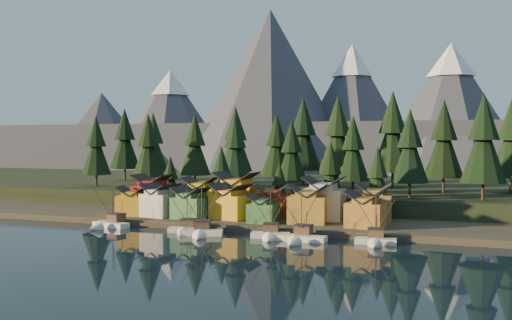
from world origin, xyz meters
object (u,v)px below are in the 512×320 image
(boat_0, at_px, (108,218))
(house_front_1, at_px, (160,199))
(boat_5, at_px, (299,232))
(house_back_1, at_px, (201,194))
(boat_6, at_px, (375,234))
(boat_3, at_px, (201,226))
(house_front_0, at_px, (133,200))
(boat_2, at_px, (186,223))
(boat_4, at_px, (270,228))
(house_back_0, at_px, (153,192))

(boat_0, xyz_separation_m, house_front_1, (7.20, 12.71, 3.61))
(boat_5, relative_size, house_front_1, 1.25)
(house_back_1, bearing_deg, boat_5, -43.62)
(boat_6, height_order, house_back_1, house_back_1)
(boat_3, relative_size, house_front_0, 1.31)
(boat_3, height_order, house_back_1, house_back_1)
(boat_2, distance_m, boat_3, 5.72)
(boat_0, height_order, boat_2, boat_0)
(boat_5, bearing_deg, house_front_0, 164.82)
(house_front_1, bearing_deg, boat_0, -107.52)
(boat_4, bearing_deg, house_back_0, 139.21)
(boat_5, relative_size, boat_6, 1.08)
(boat_3, distance_m, house_front_1, 25.04)
(boat_2, relative_size, house_front_0, 1.23)
(boat_6, distance_m, house_front_0, 66.05)
(boat_0, xyz_separation_m, house_back_0, (0.19, 20.82, 4.53))
(house_front_1, bearing_deg, boat_4, -9.34)
(house_back_1, bearing_deg, boat_6, -31.95)
(boat_0, xyz_separation_m, boat_4, (41.58, -0.75, -0.06))
(boat_6, bearing_deg, house_front_0, 163.76)
(house_back_0, distance_m, house_back_1, 14.09)
(boat_4, bearing_deg, boat_2, 165.87)
(boat_0, height_order, house_back_0, house_back_0)
(boat_4, relative_size, boat_6, 1.01)
(boat_5, height_order, house_front_0, boat_5)
(boat_3, relative_size, boat_6, 1.07)
(house_front_1, distance_m, house_back_1, 11.63)
(boat_3, bearing_deg, boat_0, 155.55)
(house_back_0, height_order, house_back_1, house_back_0)
(boat_2, relative_size, house_back_1, 1.13)
(house_front_0, height_order, house_back_0, house_back_0)
(boat_2, bearing_deg, boat_3, -39.74)
(boat_4, xyz_separation_m, house_front_0, (-42.41, 13.25, 3.17))
(boat_0, bearing_deg, house_front_1, 72.74)
(house_back_0, relative_size, house_back_1, 1.03)
(boat_2, height_order, boat_5, boat_5)
(boat_2, xyz_separation_m, boat_4, (20.34, -0.31, 0.04))
(boat_0, distance_m, boat_4, 41.59)
(boat_0, relative_size, boat_4, 1.06)
(boat_2, distance_m, house_back_0, 30.27)
(boat_3, bearing_deg, boat_6, -13.38)
(boat_3, height_order, house_back_0, house_back_0)
(boat_2, xyz_separation_m, boat_6, (42.69, 0.31, 0.01))
(house_back_0, bearing_deg, boat_3, -47.46)
(house_back_0, bearing_deg, boat_5, -30.93)
(house_front_1, relative_size, house_back_1, 0.97)
(boat_6, bearing_deg, boat_2, 175.22)
(boat_0, bearing_deg, boat_3, 5.67)
(boat_4, distance_m, house_back_1, 35.80)
(boat_3, distance_m, boat_5, 22.26)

